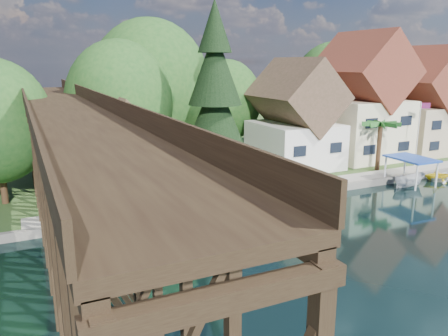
{
  "coord_description": "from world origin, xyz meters",
  "views": [
    {
      "loc": [
        -18.37,
        -20.99,
        11.04
      ],
      "look_at": [
        -5.7,
        6.0,
        3.78
      ],
      "focal_mm": 35.0,
      "sensor_mm": 36.0,
      "label": 1
    }
  ],
  "objects": [
    {
      "name": "boat_white_a",
      "position": [
        3.51,
        6.91,
        0.35
      ],
      "size": [
        3.44,
        2.47,
        0.71
      ],
      "primitive_type": "imported",
      "rotation": [
        0.0,
        0.0,
        1.58
      ],
      "color": "silver",
      "rests_on": "ground"
    },
    {
      "name": "boat_yellow",
      "position": [
        17.15,
        6.77,
        0.7
      ],
      "size": [
        3.21,
        2.97,
        1.39
      ],
      "primitive_type": "imported",
      "rotation": [
        0.0,
        0.0,
        1.27
      ],
      "color": "yellow",
      "rests_on": "ground"
    },
    {
      "name": "flagpole",
      "position": [
        18.32,
        10.35,
        4.58
      ],
      "size": [
        1.0,
        0.39,
        6.65
      ],
      "color": "white",
      "rests_on": "bank"
    },
    {
      "name": "ground",
      "position": [
        0.0,
        0.0,
        0.0
      ],
      "size": [
        140.0,
        140.0,
        0.0
      ],
      "primitive_type": "plane",
      "color": "black",
      "rests_on": "ground"
    },
    {
      "name": "trestle_bridge",
      "position": [
        -16.0,
        5.17,
        5.35
      ],
      "size": [
        4.12,
        44.18,
        9.3
      ],
      "color": "black",
      "rests_on": "ground"
    },
    {
      "name": "house_right",
      "position": [
        25.0,
        16.0,
        5.78
      ],
      "size": [
        8.15,
        8.64,
        12.45
      ],
      "color": "tan",
      "rests_on": "bank"
    },
    {
      "name": "palm_tree",
      "position": [
        13.58,
        10.91,
        5.01
      ],
      "size": [
        3.92,
        3.92,
        5.16
      ],
      "color": "#382314",
      "rests_on": "bank"
    },
    {
      "name": "bank",
      "position": [
        0.0,
        34.0,
        0.25
      ],
      "size": [
        140.0,
        52.0,
        0.5
      ],
      "primitive_type": "cube",
      "color": "#27461C",
      "rests_on": "ground"
    },
    {
      "name": "promenade",
      "position": [
        6.0,
        9.3,
        0.53
      ],
      "size": [
        50.0,
        2.6,
        0.06
      ],
      "primitive_type": "cube",
      "color": "gray",
      "rests_on": "bank"
    },
    {
      "name": "boat_canopy",
      "position": [
        13.08,
        6.41,
        1.16
      ],
      "size": [
        3.44,
        4.31,
        2.71
      ],
      "color": "silver",
      "rests_on": "ground"
    },
    {
      "name": "house_center",
      "position": [
        16.0,
        16.5,
        6.42
      ],
      "size": [
        8.65,
        9.18,
        13.89
      ],
      "color": "beige",
      "rests_on": "bank"
    },
    {
      "name": "house_left",
      "position": [
        7.0,
        16.0,
        5.14
      ],
      "size": [
        7.64,
        8.64,
        11.02
      ],
      "color": "white",
      "rests_on": "bank"
    },
    {
      "name": "shrubs",
      "position": [
        -4.6,
        9.26,
        1.23
      ],
      "size": [
        15.76,
        2.47,
        1.7
      ],
      "color": "#1C4117",
      "rests_on": "bank"
    },
    {
      "name": "conifer",
      "position": [
        -3.03,
        13.48,
        8.03
      ],
      "size": [
        6.35,
        6.35,
        15.63
      ],
      "color": "#382314",
      "rests_on": "bank"
    },
    {
      "name": "shed",
      "position": [
        -11.0,
        14.5,
        3.83
      ],
      "size": [
        5.09,
        5.4,
        7.85
      ],
      "color": "white",
      "rests_on": "bank"
    },
    {
      "name": "seawall",
      "position": [
        4.0,
        8.0,
        0.31
      ],
      "size": [
        60.0,
        0.4,
        0.62
      ],
      "primitive_type": "cube",
      "color": "slate",
      "rests_on": "ground"
    },
    {
      "name": "tugboat",
      "position": [
        -2.22,
        6.42,
        0.61
      ],
      "size": [
        3.09,
        2.18,
        2.03
      ],
      "color": "#AA0B1D",
      "rests_on": "ground"
    },
    {
      "name": "bg_trees",
      "position": [
        1.0,
        21.25,
        7.29
      ],
      "size": [
        49.9,
        13.3,
        10.57
      ],
      "color": "#382314",
      "rests_on": "bank"
    }
  ]
}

